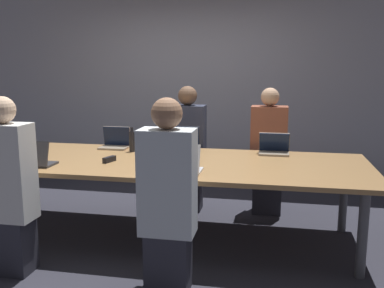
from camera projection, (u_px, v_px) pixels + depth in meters
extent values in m
plane|color=#2D2D38|center=(152.00, 236.00, 4.24)|extent=(24.00, 24.00, 0.00)
cube|color=#9999A3|center=(192.00, 85.00, 5.98)|extent=(12.00, 0.06, 2.80)
cube|color=#9E7547|center=(151.00, 162.00, 4.10)|extent=(4.08, 1.35, 0.04)
cylinder|color=#4C4C51|center=(363.00, 234.00, 3.35)|extent=(0.08, 0.08, 0.73)
cylinder|color=#4C4C51|center=(10.00, 178.00, 5.00)|extent=(0.08, 0.08, 0.73)
cylinder|color=#4C4C51|center=(344.00, 196.00, 4.30)|extent=(0.08, 0.08, 0.73)
cube|color=silver|center=(182.00, 170.00, 3.64)|extent=(0.34, 0.24, 0.02)
cube|color=silver|center=(179.00, 158.00, 3.53)|extent=(0.34, 0.09, 0.23)
cube|color=black|center=(180.00, 158.00, 3.54)|extent=(0.34, 0.09, 0.23)
cube|color=#2D2D38|center=(168.00, 262.00, 3.19)|extent=(0.32, 0.24, 0.45)
cube|color=silver|center=(168.00, 182.00, 3.07)|extent=(0.40, 0.24, 0.77)
sphere|color=#9E7051|center=(167.00, 113.00, 2.98)|extent=(0.22, 0.22, 0.22)
cylinder|color=white|center=(156.00, 165.00, 3.73)|extent=(0.09, 0.09, 0.08)
cylinder|color=black|center=(153.00, 157.00, 3.82)|extent=(0.06, 0.06, 0.17)
cylinder|color=black|center=(153.00, 145.00, 3.80)|extent=(0.03, 0.03, 0.04)
cube|color=#333338|center=(38.00, 164.00, 3.88)|extent=(0.31, 0.22, 0.02)
cube|color=#333338|center=(31.00, 153.00, 3.77)|extent=(0.31, 0.07, 0.21)
cube|color=black|center=(32.00, 154.00, 3.78)|extent=(0.31, 0.07, 0.21)
cube|color=#2D2D38|center=(13.00, 245.00, 3.47)|extent=(0.32, 0.24, 0.45)
cube|color=silver|center=(7.00, 172.00, 3.36)|extent=(0.40, 0.24, 0.77)
sphere|color=beige|center=(2.00, 110.00, 3.28)|extent=(0.21, 0.21, 0.21)
cube|color=gray|center=(114.00, 148.00, 4.65)|extent=(0.30, 0.21, 0.02)
cube|color=gray|center=(117.00, 136.00, 4.73)|extent=(0.31, 0.04, 0.21)
cube|color=#0F1933|center=(117.00, 136.00, 4.72)|extent=(0.30, 0.04, 0.21)
cylinder|color=red|center=(135.00, 144.00, 4.62)|extent=(0.08, 0.08, 0.10)
cylinder|color=black|center=(132.00, 142.00, 4.48)|extent=(0.06, 0.06, 0.21)
cylinder|color=black|center=(132.00, 129.00, 4.45)|extent=(0.03, 0.03, 0.05)
cube|color=#333338|center=(181.00, 152.00, 4.42)|extent=(0.35, 0.25, 0.02)
cube|color=#333338|center=(183.00, 138.00, 4.51)|extent=(0.35, 0.06, 0.25)
cube|color=#0F1933|center=(183.00, 138.00, 4.50)|extent=(0.35, 0.05, 0.24)
cube|color=#2D2D38|center=(188.00, 191.00, 4.99)|extent=(0.32, 0.24, 0.45)
cube|color=#33384C|center=(188.00, 139.00, 4.88)|extent=(0.40, 0.24, 0.77)
sphere|color=brown|center=(188.00, 96.00, 4.79)|extent=(0.22, 0.22, 0.22)
cylinder|color=brown|center=(157.00, 149.00, 4.43)|extent=(0.07, 0.07, 0.08)
cylinder|color=#ADD1E0|center=(151.00, 144.00, 4.40)|extent=(0.07, 0.07, 0.19)
cylinder|color=#ADD1E0|center=(151.00, 133.00, 4.38)|extent=(0.03, 0.03, 0.04)
cube|color=gray|center=(274.00, 154.00, 4.34)|extent=(0.30, 0.20, 0.02)
cube|color=gray|center=(274.00, 142.00, 4.39)|extent=(0.31, 0.08, 0.20)
cube|color=#0F1933|center=(274.00, 142.00, 4.38)|extent=(0.30, 0.08, 0.19)
cube|color=#2D2D38|center=(267.00, 193.00, 4.89)|extent=(0.32, 0.24, 0.45)
cube|color=brown|center=(269.00, 141.00, 4.78)|extent=(0.40, 0.24, 0.77)
sphere|color=tan|center=(270.00, 97.00, 4.69)|extent=(0.20, 0.20, 0.20)
cube|color=black|center=(109.00, 159.00, 4.00)|extent=(0.09, 0.16, 0.05)
cube|color=silver|center=(153.00, 160.00, 4.07)|extent=(0.25, 0.18, 0.02)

